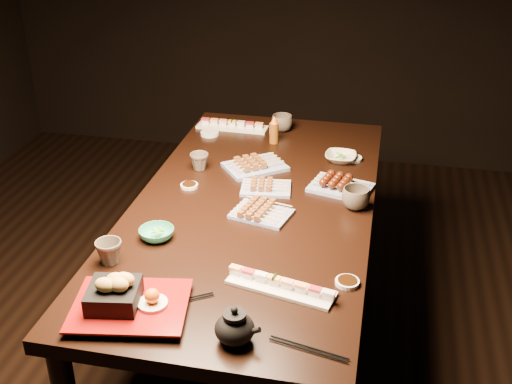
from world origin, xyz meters
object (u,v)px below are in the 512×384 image
at_px(sushi_platter_far, 232,124).
at_px(yakitori_plate_left, 255,162).
at_px(edamame_bowl_cream, 341,157).
at_px(teacup_mid_right, 356,198).
at_px(tempura_tray, 129,295).
at_px(sushi_platter_near, 281,284).
at_px(dining_table, 253,283).
at_px(teacup_far_left, 199,162).
at_px(yakitori_plate_center, 266,184).
at_px(teacup_far_right, 282,123).
at_px(teapot, 235,325).
at_px(teacup_near_left, 109,252).
at_px(condiment_bottle, 274,130).
at_px(edamame_bowl_green, 157,234).
at_px(yakitori_plate_right, 262,209).

xyz_separation_m(sushi_platter_far, yakitori_plate_left, (0.20, -0.42, 0.01)).
distance_m(edamame_bowl_cream, teacup_mid_right, 0.42).
bearing_deg(tempura_tray, sushi_platter_near, 16.34).
height_order(dining_table, teacup_far_left, teacup_far_left).
relative_size(sushi_platter_near, yakitori_plate_center, 1.73).
bearing_deg(sushi_platter_near, dining_table, 123.73).
distance_m(teacup_far_right, teapot, 1.52).
bearing_deg(teacup_near_left, condiment_bottle, 72.59).
relative_size(yakitori_plate_center, edamame_bowl_green, 1.60).
bearing_deg(teacup_far_left, edamame_bowl_cream, 20.11).
xyz_separation_m(teacup_far_right, teapot, (0.14, -1.52, 0.02)).
bearing_deg(teacup_far_left, teapot, -68.54).
relative_size(sushi_platter_far, teacup_near_left, 3.97).
xyz_separation_m(teacup_near_left, teacup_far_right, (0.35, 1.23, -0.00)).
bearing_deg(yakitori_plate_right, edamame_bowl_cream, 79.62).
distance_m(edamame_bowl_green, teacup_far_left, 0.56).
distance_m(yakitori_plate_left, teacup_near_left, 0.85).
xyz_separation_m(edamame_bowl_green, edamame_bowl_cream, (0.56, 0.77, -0.00)).
height_order(edamame_bowl_green, tempura_tray, tempura_tray).
distance_m(tempura_tray, teacup_mid_right, 0.96).
bearing_deg(tempura_tray, edamame_bowl_cream, 57.40).
distance_m(teacup_mid_right, teacup_far_left, 0.70).
relative_size(yakitori_plate_right, edamame_bowl_cream, 1.55).
relative_size(sushi_platter_far, teacup_far_left, 4.38).
bearing_deg(condiment_bottle, teacup_far_left, -126.26).
distance_m(dining_table, teacup_far_right, 0.84).
bearing_deg(tempura_tray, yakitori_plate_left, 72.03).
relative_size(sushi_platter_near, yakitori_plate_right, 1.62).
xyz_separation_m(teacup_near_left, condiment_bottle, (0.34, 1.08, 0.02)).
height_order(yakitori_plate_right, teacup_near_left, teacup_near_left).
xyz_separation_m(edamame_bowl_cream, tempura_tray, (-0.50, -1.17, 0.04)).
bearing_deg(edamame_bowl_cream, teacup_far_right, 136.98).
distance_m(sushi_platter_near, teapot, 0.27).
bearing_deg(yakitori_plate_right, dining_table, 132.94).
xyz_separation_m(sushi_platter_near, sushi_platter_far, (-0.46, 1.24, 0.00)).
relative_size(sushi_platter_near, yakitori_plate_left, 1.39).
xyz_separation_m(dining_table, sushi_platter_far, (-0.26, 0.72, 0.40)).
bearing_deg(condiment_bottle, yakitori_plate_right, -83.25).
bearing_deg(yakitori_plate_center, sushi_platter_far, 107.94).
bearing_deg(teacup_far_left, tempura_tray, -85.51).
distance_m(teacup_near_left, teacup_mid_right, 0.92).
distance_m(edamame_bowl_green, tempura_tray, 0.40).
bearing_deg(edamame_bowl_green, yakitori_plate_center, 55.80).
xyz_separation_m(sushi_platter_far, tempura_tray, (0.05, -1.43, 0.04)).
bearing_deg(teapot, dining_table, 105.72).
relative_size(yakitori_plate_center, edamame_bowl_cream, 1.45).
distance_m(edamame_bowl_green, teapot, 0.60).
relative_size(edamame_bowl_green, edamame_bowl_cream, 0.90).
bearing_deg(condiment_bottle, sushi_platter_near, -78.36).
height_order(teacup_mid_right, teacup_far_left, teacup_mid_right).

